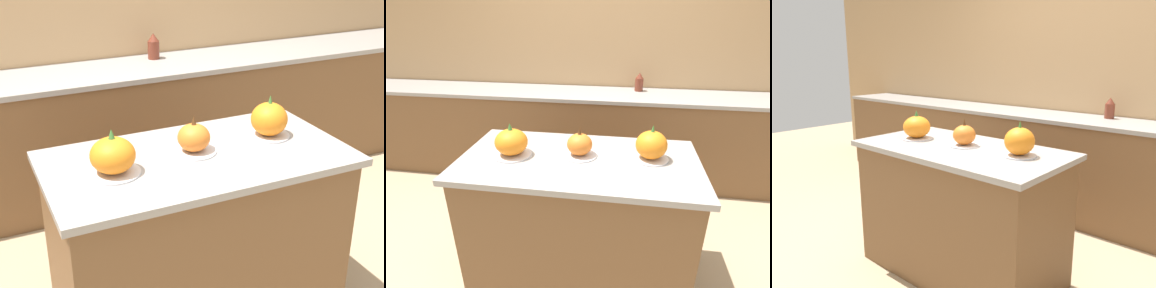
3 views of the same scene
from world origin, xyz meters
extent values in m
plane|color=tan|center=(0.00, 0.00, 0.00)|extent=(12.00, 12.00, 0.00)
cube|color=tan|center=(0.00, 1.74, 1.25)|extent=(8.00, 0.06, 2.50)
cube|color=brown|center=(0.00, 0.00, 0.43)|extent=(1.34, 0.67, 0.87)
cube|color=gray|center=(0.00, 0.00, 0.88)|extent=(1.40, 0.73, 0.03)
cube|color=brown|center=(0.00, 1.41, 0.45)|extent=(6.00, 0.56, 0.90)
cube|color=gray|center=(0.00, 1.41, 0.92)|extent=(6.00, 0.60, 0.03)
cylinder|color=silver|center=(-0.40, -0.02, 0.91)|extent=(0.23, 0.23, 0.01)
ellipsoid|color=orange|center=(-0.40, -0.02, 0.99)|extent=(0.19, 0.19, 0.15)
cone|color=#38702D|center=(-0.40, -0.02, 1.08)|extent=(0.03, 0.03, 0.05)
cylinder|color=silver|center=(0.00, 0.04, 0.91)|extent=(0.21, 0.21, 0.01)
ellipsoid|color=orange|center=(0.00, 0.04, 0.97)|extent=(0.15, 0.15, 0.13)
cone|color=#4C2D14|center=(0.00, 0.04, 1.06)|extent=(0.02, 0.02, 0.05)
cylinder|color=silver|center=(0.41, 0.06, 0.91)|extent=(0.21, 0.21, 0.01)
ellipsoid|color=orange|center=(0.41, 0.06, 0.99)|extent=(0.18, 0.18, 0.16)
cone|color=#38702D|center=(0.41, 0.06, 1.09)|extent=(0.02, 0.02, 0.04)
cylinder|color=maroon|center=(0.39, 1.55, 1.00)|extent=(0.08, 0.08, 0.13)
cone|color=maroon|center=(0.39, 1.55, 1.10)|extent=(0.08, 0.08, 0.06)
camera|label=1|loc=(-0.95, -1.99, 1.93)|focal=50.00mm
camera|label=2|loc=(0.24, -1.55, 1.70)|focal=28.00mm
camera|label=3|loc=(1.58, -1.77, 1.48)|focal=35.00mm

